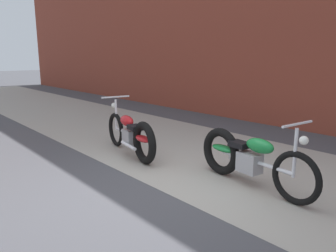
# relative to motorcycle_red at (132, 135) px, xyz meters

# --- Properties ---
(ground_plane) EXTENTS (80.00, 80.00, 0.00)m
(ground_plane) POSITION_rel_motorcycle_red_xyz_m (1.60, -0.62, -0.40)
(ground_plane) COLOR #47474C
(sidewalk_slab) EXTENTS (36.00, 3.50, 0.01)m
(sidewalk_slab) POSITION_rel_motorcycle_red_xyz_m (1.60, 1.13, -0.40)
(sidewalk_slab) COLOR #9E998E
(sidewalk_slab) RESTS_ON ground
(motorcycle_red) EXTENTS (1.99, 0.69, 1.03)m
(motorcycle_red) POSITION_rel_motorcycle_red_xyz_m (0.00, 0.00, 0.00)
(motorcycle_red) COLOR black
(motorcycle_red) RESTS_ON ground
(motorcycle_green) EXTENTS (2.01, 0.58, 1.03)m
(motorcycle_green) POSITION_rel_motorcycle_red_xyz_m (2.15, 0.45, 0.00)
(motorcycle_green) COLOR black
(motorcycle_green) RESTS_ON ground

